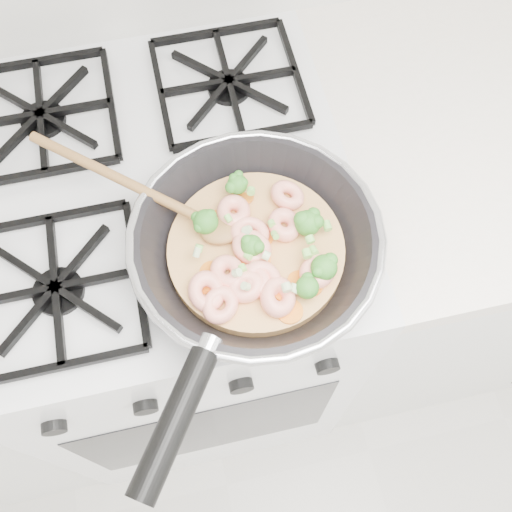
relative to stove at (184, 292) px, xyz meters
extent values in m
cube|color=white|center=(0.00, 0.00, -0.01)|extent=(0.60, 0.60, 0.90)
cube|color=black|center=(0.00, -0.30, -0.01)|extent=(0.48, 0.00, 0.40)
cube|color=black|center=(0.00, 0.00, 0.45)|extent=(0.56, 0.56, 0.02)
torus|color=silver|center=(0.12, -0.17, 0.52)|extent=(0.34, 0.34, 0.01)
cylinder|color=black|center=(-0.02, -0.37, 0.52)|extent=(0.13, 0.16, 0.03)
cylinder|color=tan|center=(0.12, -0.17, 0.49)|extent=(0.24, 0.24, 0.02)
ellipsoid|color=olive|center=(0.08, -0.14, 0.51)|extent=(0.07, 0.07, 0.02)
cylinder|color=olive|center=(-0.03, -0.05, 0.53)|extent=(0.22, 0.18, 0.05)
torus|color=#FFAF96|center=(0.06, -0.24, 0.51)|extent=(0.07, 0.07, 0.02)
torus|color=#FFAF96|center=(0.12, -0.17, 0.51)|extent=(0.08, 0.08, 0.03)
torus|color=#FFAF96|center=(0.17, -0.15, 0.51)|extent=(0.06, 0.06, 0.02)
torus|color=#FFAF96|center=(0.10, -0.11, 0.51)|extent=(0.07, 0.07, 0.03)
torus|color=#FFAF96|center=(0.08, -0.20, 0.51)|extent=(0.07, 0.07, 0.03)
torus|color=#FFAF96|center=(0.05, -0.22, 0.51)|extent=(0.06, 0.06, 0.03)
torus|color=#FFAF96|center=(0.10, -0.22, 0.51)|extent=(0.05, 0.06, 0.03)
torus|color=#FFAF96|center=(0.13, -0.25, 0.51)|extent=(0.07, 0.07, 0.04)
torus|color=#FFAF96|center=(0.19, -0.22, 0.51)|extent=(0.07, 0.07, 0.02)
torus|color=#FFAF96|center=(0.18, -0.10, 0.51)|extent=(0.07, 0.07, 0.02)
torus|color=#FFAF96|center=(0.12, -0.15, 0.51)|extent=(0.07, 0.07, 0.02)
torus|color=#FFAF96|center=(0.12, -0.22, 0.51)|extent=(0.07, 0.07, 0.02)
torus|color=#FFAF96|center=(0.11, -0.22, 0.51)|extent=(0.07, 0.07, 0.02)
ellipsoid|color=#3F8B2D|center=(0.12, -0.08, 0.52)|extent=(0.04, 0.04, 0.03)
ellipsoid|color=#3F8B2D|center=(0.06, -0.13, 0.52)|extent=(0.04, 0.04, 0.03)
ellipsoid|color=#3F8B2D|center=(0.17, -0.25, 0.52)|extent=(0.04, 0.04, 0.03)
ellipsoid|color=#3F8B2D|center=(0.20, -0.22, 0.52)|extent=(0.04, 0.04, 0.03)
ellipsoid|color=#3F8B2D|center=(0.12, -0.17, 0.52)|extent=(0.04, 0.04, 0.03)
ellipsoid|color=#3F8B2D|center=(0.19, -0.16, 0.52)|extent=(0.05, 0.05, 0.03)
cylinder|color=orange|center=(0.12, -0.22, 0.50)|extent=(0.04, 0.04, 0.01)
cylinder|color=orange|center=(0.05, -0.20, 0.50)|extent=(0.03, 0.04, 0.01)
cylinder|color=orange|center=(0.18, -0.24, 0.50)|extent=(0.03, 0.03, 0.01)
cylinder|color=orange|center=(0.11, -0.19, 0.50)|extent=(0.04, 0.04, 0.01)
cylinder|color=orange|center=(0.06, -0.19, 0.50)|extent=(0.04, 0.04, 0.01)
cylinder|color=orange|center=(0.14, -0.23, 0.50)|extent=(0.04, 0.04, 0.00)
cylinder|color=orange|center=(0.09, -0.12, 0.50)|extent=(0.04, 0.04, 0.00)
cylinder|color=orange|center=(0.10, -0.12, 0.50)|extent=(0.04, 0.04, 0.01)
cylinder|color=orange|center=(0.11, -0.19, 0.50)|extent=(0.04, 0.04, 0.00)
cylinder|color=orange|center=(0.14, -0.27, 0.50)|extent=(0.04, 0.04, 0.00)
cylinder|color=orange|center=(0.17, -0.23, 0.50)|extent=(0.04, 0.04, 0.00)
cylinder|color=orange|center=(0.12, -0.19, 0.50)|extent=(0.04, 0.04, 0.01)
cylinder|color=orange|center=(0.14, -0.24, 0.50)|extent=(0.04, 0.04, 0.01)
cylinder|color=orange|center=(0.12, -0.09, 0.50)|extent=(0.03, 0.03, 0.01)
cylinder|color=orange|center=(0.13, -0.16, 0.50)|extent=(0.03, 0.03, 0.01)
cylinder|color=#80D053|center=(0.22, -0.17, 0.51)|extent=(0.01, 0.01, 0.01)
cylinder|color=#80D053|center=(0.11, -0.19, 0.51)|extent=(0.01, 0.01, 0.01)
cylinder|color=#80D053|center=(0.19, -0.20, 0.51)|extent=(0.01, 0.01, 0.01)
cylinder|color=#80D053|center=(0.15, -0.17, 0.52)|extent=(0.01, 0.01, 0.01)
cylinder|color=#B6D294|center=(0.10, -0.23, 0.52)|extent=(0.01, 0.01, 0.01)
cylinder|color=#80D053|center=(0.13, -0.10, 0.52)|extent=(0.01, 0.01, 0.01)
cylinder|color=#80D053|center=(0.09, -0.13, 0.53)|extent=(0.01, 0.01, 0.01)
cylinder|color=#B6D294|center=(0.14, -0.24, 0.52)|extent=(0.01, 0.01, 0.01)
cylinder|color=#B6D294|center=(0.05, -0.17, 0.52)|extent=(0.01, 0.01, 0.01)
cylinder|color=#80D053|center=(0.19, -0.19, 0.53)|extent=(0.01, 0.01, 0.01)
cylinder|color=#B6D294|center=(0.11, -0.15, 0.52)|extent=(0.01, 0.01, 0.01)
cylinder|color=#80D053|center=(0.10, -0.20, 0.52)|extent=(0.01, 0.01, 0.01)
cylinder|color=#80D053|center=(0.18, -0.20, 0.52)|extent=(0.01, 0.01, 0.01)
cylinder|color=#80D053|center=(0.05, -0.16, 0.52)|extent=(0.01, 0.01, 0.01)
cylinder|color=#B6D294|center=(0.09, -0.21, 0.52)|extent=(0.01, 0.01, 0.01)
cylinder|color=#B6D294|center=(0.13, -0.19, 0.52)|extent=(0.01, 0.01, 0.01)
cylinder|color=#B6D294|center=(0.16, -0.24, 0.51)|extent=(0.01, 0.01, 0.01)
cylinder|color=#80D053|center=(0.15, -0.15, 0.52)|extent=(0.01, 0.01, 0.01)
camera|label=1|loc=(0.05, -0.51, 1.20)|focal=41.77mm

